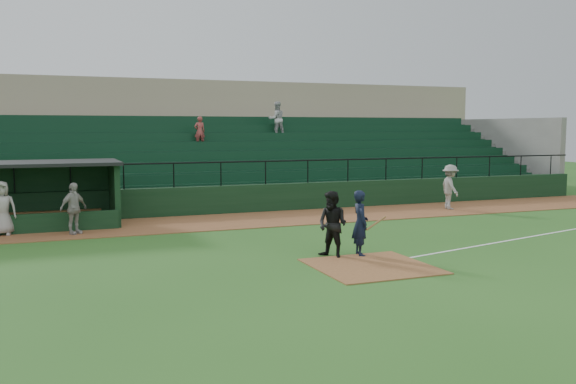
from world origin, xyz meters
name	(u,v)px	position (x,y,z in m)	size (l,w,h in m)	color
ground	(354,259)	(0.00, 0.00, 0.00)	(90.00, 90.00, 0.00)	#285B1D
warning_track	(260,219)	(0.00, 8.00, 0.01)	(40.00, 4.00, 0.03)	brown
home_plate_dirt	(372,266)	(0.00, -1.00, 0.01)	(3.00, 3.00, 0.03)	brown
foul_line	(545,234)	(8.00, 1.20, 0.01)	(18.00, 0.09, 0.01)	white
stadium_structure	(208,154)	(0.00, 16.46, 2.30)	(38.00, 13.08, 6.40)	black
batter_at_plate	(360,223)	(0.39, 0.37, 0.94)	(1.07, 0.75, 1.88)	black
umpire	(333,225)	(-0.45, 0.45, 0.94)	(0.91, 0.71, 1.88)	black
runner	(450,187)	(8.86, 7.76, 1.02)	(1.28, 0.74, 1.99)	gray
dugout_player_a	(73,208)	(-7.05, 7.04, 0.91)	(1.03, 0.43, 1.76)	#A9A39E
dugout_player_b	(2,208)	(-9.29, 7.69, 0.95)	(0.90, 0.58, 1.83)	#A39D98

